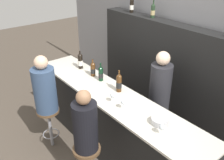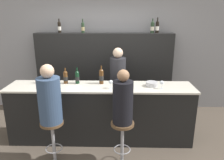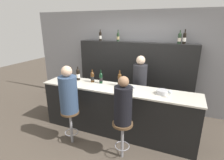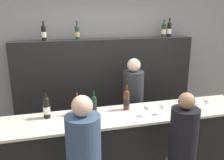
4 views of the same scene
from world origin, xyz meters
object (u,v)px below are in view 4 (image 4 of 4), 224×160
(metal_bowl, at_px, (191,104))
(wine_bottle_counter_3, at_px, (126,100))
(wine_bottle_backbar_0, at_px, (44,33))
(wine_bottle_backbar_3, at_px, (169,29))
(guest_seated_left, at_px, (83,145))
(guest_seated_right, at_px, (184,134))
(wine_bottle_backbar_2, at_px, (164,30))
(wine_bottle_counter_2, at_px, (94,104))
(wine_bottle_counter_0, at_px, (46,107))
(wine_bottle_counter_1, at_px, (77,106))
(wine_glass_2, at_px, (207,102))
(bartender, at_px, (133,111))
(wine_glass_1, at_px, (162,106))
(wine_glass_0, at_px, (146,108))
(wine_bottle_backbar_1, at_px, (77,32))

(metal_bowl, bearing_deg, wine_bottle_counter_3, 172.19)
(wine_bottle_backbar_0, relative_size, wine_bottle_backbar_3, 0.92)
(guest_seated_left, xyz_separation_m, guest_seated_right, (1.05, 0.00, -0.03))
(wine_bottle_backbar_2, distance_m, wine_bottle_backbar_3, 0.10)
(wine_bottle_counter_2, bearing_deg, wine_bottle_backbar_0, 116.15)
(wine_bottle_counter_0, relative_size, wine_bottle_counter_1, 1.11)
(wine_glass_2, distance_m, bartender, 1.16)
(wine_glass_1, distance_m, guest_seated_right, 0.57)
(wine_bottle_counter_1, distance_m, wine_bottle_backbar_2, 2.17)
(wine_bottle_counter_2, xyz_separation_m, guest_seated_left, (-0.26, -0.82, -0.07))
(wine_bottle_backbar_0, distance_m, wine_glass_1, 2.11)
(wine_glass_0, bearing_deg, wine_bottle_counter_0, 167.93)
(wine_bottle_counter_1, bearing_deg, wine_bottle_backbar_1, 81.33)
(bartender, bearing_deg, wine_glass_0, -98.26)
(wine_bottle_counter_3, bearing_deg, wine_bottle_backbar_3, 44.72)
(wine_bottle_backbar_2, height_order, bartender, wine_bottle_backbar_2)
(wine_bottle_counter_1, bearing_deg, wine_bottle_counter_3, 0.00)
(metal_bowl, distance_m, bartender, 0.95)
(wine_bottle_backbar_3, bearing_deg, wine_bottle_counter_0, -152.33)
(wine_bottle_backbar_0, bearing_deg, wine_bottle_backbar_3, 0.00)
(wine_bottle_counter_1, bearing_deg, wine_glass_0, -17.27)
(wine_bottle_backbar_3, height_order, wine_glass_0, wine_bottle_backbar_3)
(wine_bottle_backbar_0, height_order, guest_seated_left, wine_bottle_backbar_0)
(wine_bottle_counter_0, height_order, guest_seated_right, guest_seated_right)
(wine_bottle_backbar_3, height_order, wine_glass_2, wine_bottle_backbar_3)
(wine_bottle_backbar_1, distance_m, guest_seated_left, 2.14)
(wine_bottle_counter_0, xyz_separation_m, wine_bottle_counter_3, (1.01, 0.00, 0.00))
(guest_seated_left, bearing_deg, wine_bottle_counter_2, 72.52)
(wine_bottle_counter_1, bearing_deg, guest_seated_right, -39.22)
(wine_bottle_backbar_1, xyz_separation_m, wine_glass_2, (1.49, -1.38, -0.81))
(wine_bottle_counter_0, bearing_deg, guest_seated_left, -68.60)
(wine_bottle_counter_0, bearing_deg, wine_bottle_counter_1, 0.00)
(wine_bottle_backbar_2, bearing_deg, wine_bottle_backbar_3, 0.00)
(wine_bottle_counter_0, xyz_separation_m, bartender, (1.30, 0.56, -0.42))
(wine_glass_0, xyz_separation_m, guest_seated_right, (0.19, -0.57, -0.09))
(wine_bottle_counter_1, height_order, guest_seated_right, guest_seated_right)
(bartender, bearing_deg, wine_bottle_counter_3, -117.66)
(wine_bottle_backbar_2, height_order, wine_glass_2, wine_bottle_backbar_2)
(wine_bottle_counter_0, bearing_deg, bartender, 23.21)
(wine_bottle_backbar_1, bearing_deg, wine_bottle_backbar_3, 0.00)
(guest_seated_left, bearing_deg, guest_seated_right, 0.00)
(wine_bottle_counter_2, xyz_separation_m, wine_glass_0, (0.61, -0.25, -0.02))
(metal_bowl, bearing_deg, wine_bottle_backbar_2, 82.87)
(wine_bottle_backbar_2, distance_m, wine_glass_0, 1.82)
(wine_bottle_counter_1, distance_m, wine_glass_1, 1.05)
(wine_glass_0, bearing_deg, wine_bottle_backbar_3, 55.12)
(wine_glass_0, bearing_deg, wine_bottle_counter_3, 124.62)
(wine_bottle_counter_0, distance_m, wine_bottle_counter_1, 0.37)
(wine_bottle_counter_1, relative_size, bartender, 0.18)
(wine_glass_1, distance_m, guest_seated_left, 1.21)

